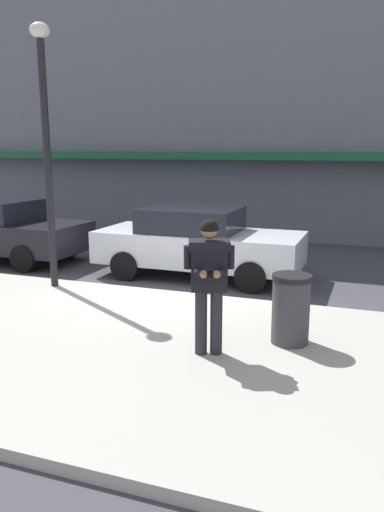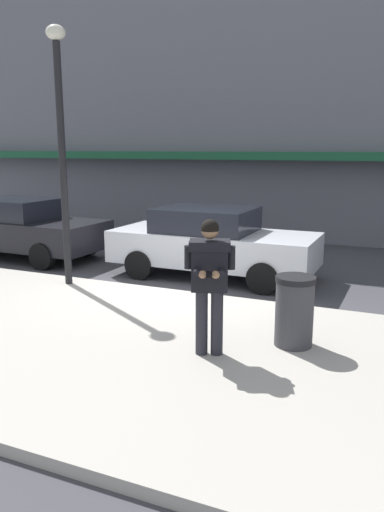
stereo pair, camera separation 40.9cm
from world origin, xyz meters
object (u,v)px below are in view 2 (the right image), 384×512
object	(u,v)px
parked_sedan_near	(21,228)
man_texting_on_phone	(210,273)
street_lamp_post	(61,131)
trash_bin	(294,311)
parked_sedan_mid	(212,242)

from	to	relation	value
parked_sedan_near	man_texting_on_phone	world-z (taller)	man_texting_on_phone
street_lamp_post	trash_bin	bearing A→B (deg)	-16.21
parked_sedan_mid	street_lamp_post	distance (m)	3.91
parked_sedan_near	man_texting_on_phone	distance (m)	8.18
man_texting_on_phone	trash_bin	distance (m)	1.37
parked_sedan_mid	street_lamp_post	size ratio (longest dim) A/B	0.93
parked_sedan_mid	trash_bin	world-z (taller)	parked_sedan_mid
trash_bin	man_texting_on_phone	bearing A→B (deg)	-141.28
man_texting_on_phone	street_lamp_post	size ratio (longest dim) A/B	0.37
parked_sedan_mid	street_lamp_post	xyz separation A→B (m)	(-2.25, -2.17, 2.35)
trash_bin	street_lamp_post	bearing A→B (deg)	163.79
parked_sedan_mid	trash_bin	size ratio (longest dim) A/B	4.62
parked_sedan_mid	street_lamp_post	world-z (taller)	street_lamp_post
man_texting_on_phone	parked_sedan_near	bearing A→B (deg)	148.62
street_lamp_post	man_texting_on_phone	bearing A→B (deg)	-29.09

